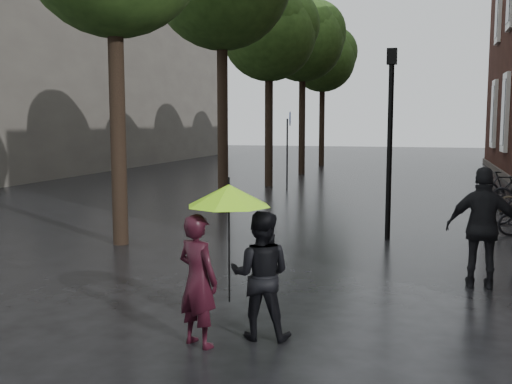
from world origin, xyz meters
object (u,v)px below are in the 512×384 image
(person_black, at_px, (261,275))
(pedestrian_walking, at_px, (483,228))
(person_burgundy, at_px, (198,280))
(lamp_post, at_px, (390,125))

(person_black, bearing_deg, pedestrian_walking, -137.97)
(person_burgundy, bearing_deg, pedestrian_walking, -109.59)
(pedestrian_walking, height_order, lamp_post, lamp_post)
(person_burgundy, xyz_separation_m, person_black, (0.62, 0.44, -0.00))
(person_burgundy, xyz_separation_m, lamp_post, (1.68, 7.05, 1.73))
(person_burgundy, relative_size, lamp_post, 0.37)
(person_black, xyz_separation_m, pedestrian_walking, (2.72, 3.06, 0.18))
(person_burgundy, bearing_deg, person_black, -120.46)
(pedestrian_walking, distance_m, lamp_post, 4.22)
(person_black, xyz_separation_m, lamp_post, (1.05, 6.61, 1.74))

